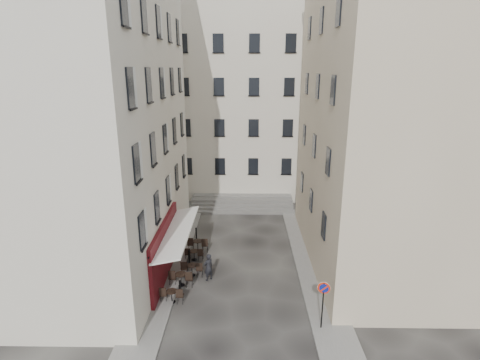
{
  "coord_description": "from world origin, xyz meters",
  "views": [
    {
      "loc": [
        0.31,
        -18.82,
        11.98
      ],
      "look_at": [
        -0.04,
        4.0,
        5.17
      ],
      "focal_mm": 28.0,
      "sensor_mm": 36.0,
      "label": 1
    }
  ],
  "objects_px": {
    "no_parking_sign": "(323,297)",
    "bistro_table_b": "(181,278)",
    "pedestrian": "(208,267)",
    "bistro_table_a": "(172,295)"
  },
  "relations": [
    {
      "from": "no_parking_sign",
      "to": "bistro_table_b",
      "type": "bearing_deg",
      "value": 167.68
    },
    {
      "from": "no_parking_sign",
      "to": "pedestrian",
      "type": "distance_m",
      "value": 7.29
    },
    {
      "from": "no_parking_sign",
      "to": "bistro_table_a",
      "type": "relative_size",
      "value": 2.03
    },
    {
      "from": "no_parking_sign",
      "to": "bistro_table_a",
      "type": "bearing_deg",
      "value": 178.99
    },
    {
      "from": "bistro_table_b",
      "to": "pedestrian",
      "type": "xyz_separation_m",
      "value": [
        1.52,
        0.66,
        0.34
      ]
    },
    {
      "from": "bistro_table_b",
      "to": "pedestrian",
      "type": "distance_m",
      "value": 1.69
    },
    {
      "from": "bistro_table_a",
      "to": "bistro_table_b",
      "type": "height_order",
      "value": "bistro_table_b"
    },
    {
      "from": "pedestrian",
      "to": "bistro_table_b",
      "type": "bearing_deg",
      "value": -19.42
    },
    {
      "from": "bistro_table_a",
      "to": "pedestrian",
      "type": "bearing_deg",
      "value": 52.39
    },
    {
      "from": "no_parking_sign",
      "to": "bistro_table_a",
      "type": "height_order",
      "value": "no_parking_sign"
    }
  ]
}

